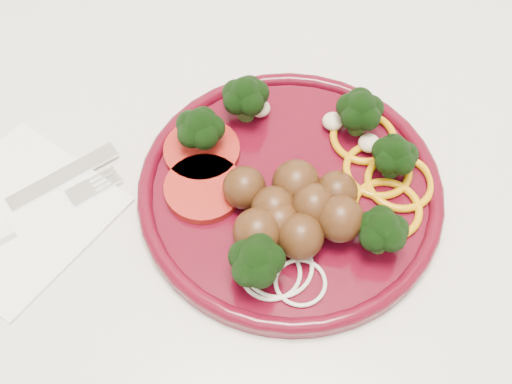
{
  "coord_description": "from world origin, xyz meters",
  "views": [
    {
      "loc": [
        0.21,
        1.4,
        1.39
      ],
      "look_at": [
        0.2,
        1.7,
        0.92
      ],
      "focal_mm": 45.0,
      "sensor_mm": 36.0,
      "label": 1
    }
  ],
  "objects": [
    {
      "name": "counter",
      "position": [
        0.0,
        1.7,
        0.45
      ],
      "size": [
        2.4,
        0.6,
        0.9
      ],
      "color": "beige",
      "rests_on": "ground"
    },
    {
      "name": "napkin",
      "position": [
        -0.01,
        1.69,
        0.9
      ],
      "size": [
        0.2,
        0.2,
        0.0
      ],
      "primitive_type": "cube",
      "rotation": [
        0.0,
        0.0,
        0.95
      ],
      "color": "white",
      "rests_on": "counter"
    },
    {
      "name": "plate",
      "position": [
        0.24,
        1.71,
        0.92
      ],
      "size": [
        0.27,
        0.27,
        0.06
      ],
      "rotation": [
        0.0,
        0.0,
        -0.14
      ],
      "color": "#430513",
      "rests_on": "counter"
    }
  ]
}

